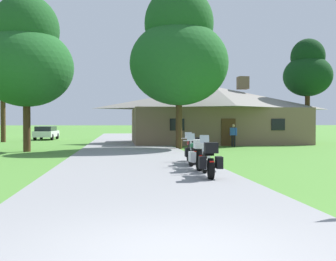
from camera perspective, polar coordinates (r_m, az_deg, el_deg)
The scene contains 12 objects.
ground_plane at distance 25.03m, azimuth -5.50°, elevation -2.94°, with size 500.00×500.00×0.00m, color #4C8433.
asphalt_driveway at distance 23.04m, azimuth -5.37°, elevation -3.22°, with size 6.40×80.00×0.06m, color gray.
motorcycle_silver_nearest_to_camera at distance 12.47m, azimuth 5.96°, elevation -4.26°, with size 0.82×2.08×1.30m.
motorcycle_green_second_in_row at distance 14.50m, azimuth 4.20°, elevation -3.50°, with size 0.73×2.08×1.30m.
motorcycle_red_farthest_in_row at distance 16.59m, azimuth 3.56°, elevation -2.91°, with size 0.73×2.08×1.30m.
stone_lodge at distance 34.43m, azimuth 6.83°, elevation 2.41°, with size 15.03×9.25×5.85m.
bystander_blue_shirt_near_lodge at distance 29.22m, azimuth 9.54°, elevation -0.54°, with size 0.47×0.39×1.67m.
tree_right_of_lodge at distance 37.80m, azimuth 19.73°, elevation 8.23°, with size 4.32×4.32×9.36m.
tree_by_lodge_front at distance 27.00m, azimuth 1.61°, elevation 11.44°, with size 6.69×6.69×11.00m.
tree_left_far at distance 39.40m, azimuth -23.01°, elevation 9.50°, with size 5.75×5.75×11.35m.
tree_left_near at distance 25.76m, azimuth -20.00°, elevation 10.18°, with size 5.70×5.70×9.60m.
parked_white_suv_far_left at distance 42.80m, azimuth -17.36°, elevation -0.25°, with size 2.00×4.65×1.40m.
Camera 1 is at (-0.69, -4.96, 1.78)m, focal length 41.72 mm.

